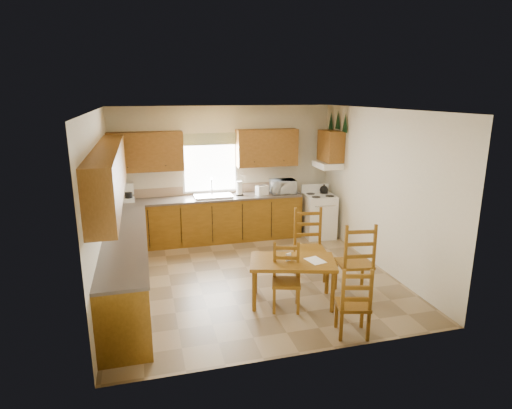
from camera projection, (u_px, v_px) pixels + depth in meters
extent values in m
plane|color=#8D7552|center=(252.00, 277.00, 7.05)|extent=(4.50, 4.50, 0.00)
plane|color=olive|center=(252.00, 110.00, 6.37)|extent=(4.50, 4.50, 0.00)
plane|color=beige|center=(101.00, 207.00, 6.15)|extent=(4.50, 4.50, 0.00)
plane|color=beige|center=(379.00, 189.00, 7.28)|extent=(4.50, 4.50, 0.00)
plane|color=beige|center=(224.00, 173.00, 8.81)|extent=(4.50, 4.50, 0.00)
plane|color=beige|center=(304.00, 245.00, 4.61)|extent=(4.50, 4.50, 0.00)
cube|color=brown|center=(210.00, 220.00, 8.67)|extent=(3.75, 0.60, 0.88)
cube|color=brown|center=(127.00, 268.00, 6.31)|extent=(0.60, 3.60, 0.88)
cube|color=#544A43|center=(209.00, 198.00, 8.55)|extent=(3.75, 0.63, 0.04)
cube|color=#544A43|center=(124.00, 238.00, 6.20)|extent=(0.63, 3.60, 0.04)
cube|color=#9F8265|center=(207.00, 190.00, 8.80)|extent=(3.75, 0.01, 0.18)
cube|color=brown|center=(146.00, 152.00, 8.14)|extent=(1.41, 0.33, 0.75)
cube|color=brown|center=(267.00, 148.00, 8.75)|extent=(1.25, 0.33, 0.75)
cube|color=brown|center=(109.00, 174.00, 5.92)|extent=(0.33, 3.60, 0.75)
cube|color=brown|center=(331.00, 146.00, 8.64)|extent=(0.33, 0.62, 0.62)
cube|color=white|center=(328.00, 165.00, 8.72)|extent=(0.44, 0.62, 0.12)
cube|color=white|center=(210.00, 164.00, 8.66)|extent=(1.13, 0.02, 1.18)
cube|color=white|center=(210.00, 164.00, 8.66)|extent=(1.05, 0.01, 1.10)
cube|color=#4A6537|center=(210.00, 139.00, 8.51)|extent=(1.19, 0.01, 0.24)
cube|color=silver|center=(213.00, 196.00, 8.56)|extent=(0.75, 0.45, 0.04)
cone|color=black|center=(345.00, 123.00, 8.25)|extent=(0.22, 0.22, 0.36)
cone|color=black|center=(338.00, 120.00, 8.54)|extent=(0.22, 0.22, 0.36)
cone|color=black|center=(331.00, 121.00, 8.85)|extent=(0.22, 0.22, 0.36)
cube|color=white|center=(319.00, 216.00, 8.94)|extent=(0.64, 0.66, 0.88)
cube|color=white|center=(128.00, 193.00, 8.16)|extent=(0.22, 0.26, 0.35)
cylinder|color=white|center=(239.00, 188.00, 8.68)|extent=(0.16, 0.16, 0.29)
cube|color=white|center=(262.00, 190.00, 8.73)|extent=(0.27, 0.21, 0.19)
imported|color=white|center=(283.00, 186.00, 8.87)|extent=(0.49, 0.36, 0.28)
cube|color=brown|center=(292.00, 281.00, 6.14)|extent=(1.34, 1.00, 0.64)
cube|color=brown|center=(353.00, 300.00, 5.27)|extent=(0.47, 0.46, 0.93)
cube|color=brown|center=(355.00, 259.00, 6.31)|extent=(0.55, 0.53, 1.14)
cube|color=brown|center=(286.00, 278.00, 5.91)|extent=(0.48, 0.47, 0.92)
cube|color=brown|center=(310.00, 245.00, 6.89)|extent=(0.54, 0.53, 1.13)
cube|color=white|center=(315.00, 260.00, 6.05)|extent=(0.27, 0.32, 0.00)
cube|color=white|center=(288.00, 257.00, 6.03)|extent=(0.09, 0.05, 0.11)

